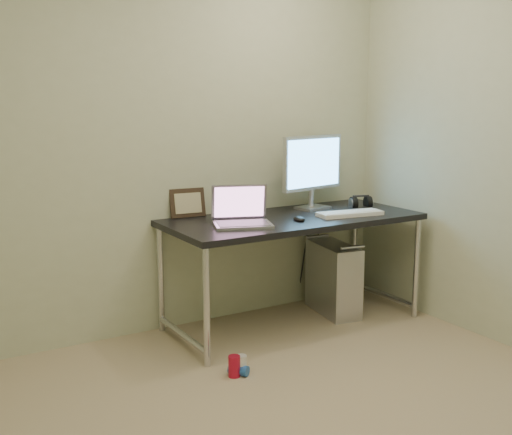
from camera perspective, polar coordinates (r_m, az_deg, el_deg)
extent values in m
cube|color=beige|center=(4.18, -8.89, 6.58)|extent=(3.50, 0.02, 2.50)
cube|color=black|center=(4.30, 3.31, -0.19)|extent=(1.72, 0.75, 0.04)
cylinder|color=silver|center=(3.71, -4.41, -7.98)|extent=(0.04, 0.04, 0.71)
cylinder|color=silver|center=(4.30, -8.47, -5.45)|extent=(0.04, 0.04, 0.71)
cylinder|color=silver|center=(4.65, 14.07, -4.41)|extent=(0.04, 0.04, 0.71)
cylinder|color=silver|center=(5.13, 8.74, -2.80)|extent=(0.04, 0.04, 0.71)
cylinder|color=silver|center=(4.09, -6.51, -10.31)|extent=(0.04, 0.67, 0.04)
cylinder|color=silver|center=(4.96, 11.16, -6.65)|extent=(0.04, 0.67, 0.04)
cube|color=#BDBCC1|center=(4.66, 6.89, -5.42)|extent=(0.29, 0.51, 0.51)
cylinder|color=silver|center=(4.44, 8.56, -2.64)|extent=(0.18, 0.05, 0.02)
cylinder|color=silver|center=(4.75, 5.46, -1.69)|extent=(0.18, 0.05, 0.02)
cylinder|color=black|center=(4.82, 4.35, -3.03)|extent=(0.01, 0.16, 0.69)
cylinder|color=black|center=(4.86, 5.35, -3.17)|extent=(0.02, 0.11, 0.71)
cylinder|color=#B8102D|center=(3.67, -1.95, -13.08)|extent=(0.09, 0.09, 0.12)
cylinder|color=white|center=(3.70, -1.31, -12.97)|extent=(0.07, 0.07, 0.11)
cylinder|color=#2258B0|center=(3.70, -1.55, -13.39)|extent=(0.11, 0.13, 0.06)
cube|color=silver|center=(3.97, -1.18, -0.65)|extent=(0.42, 0.36, 0.02)
cube|color=slate|center=(3.97, -1.18, -0.50)|extent=(0.36, 0.30, 0.00)
cube|color=#96959D|center=(4.09, -1.51, 1.41)|extent=(0.35, 0.17, 0.23)
cube|color=#7F4F6E|center=(4.08, -1.45, 1.39)|extent=(0.31, 0.15, 0.20)
cube|color=silver|center=(4.61, 5.06, 0.89)|extent=(0.25, 0.20, 0.02)
cylinder|color=silver|center=(4.62, 4.92, 1.77)|extent=(0.04, 0.04, 0.12)
cube|color=silver|center=(4.58, 5.05, 4.88)|extent=(0.55, 0.14, 0.38)
cube|color=#50A0E4|center=(4.56, 5.22, 4.85)|extent=(0.50, 0.10, 0.33)
cube|color=white|center=(4.37, 8.35, 0.35)|extent=(0.47, 0.21, 0.03)
ellipsoid|color=black|center=(4.55, 10.24, 0.75)|extent=(0.08, 0.11, 0.04)
ellipsoid|color=black|center=(4.16, 3.86, -0.04)|extent=(0.09, 0.12, 0.04)
cylinder|color=black|center=(4.71, 8.76, 1.23)|extent=(0.06, 0.10, 0.10)
cylinder|color=black|center=(4.78, 9.82, 1.34)|extent=(0.06, 0.10, 0.10)
cube|color=black|center=(4.73, 9.31, 1.90)|extent=(0.12, 0.05, 0.01)
cube|color=black|center=(4.28, -6.12, 1.30)|extent=(0.25, 0.09, 0.19)
cylinder|color=silver|center=(4.32, -2.98, 0.78)|extent=(0.01, 0.01, 0.09)
cylinder|color=white|center=(4.31, -2.99, 1.53)|extent=(0.05, 0.04, 0.04)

